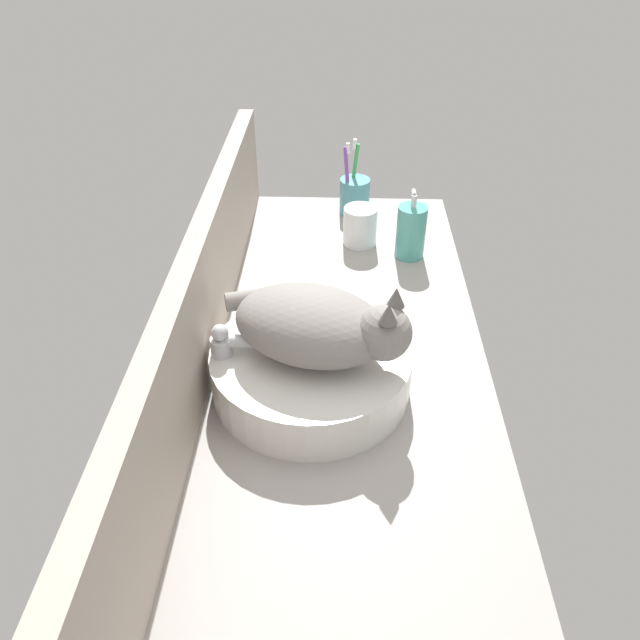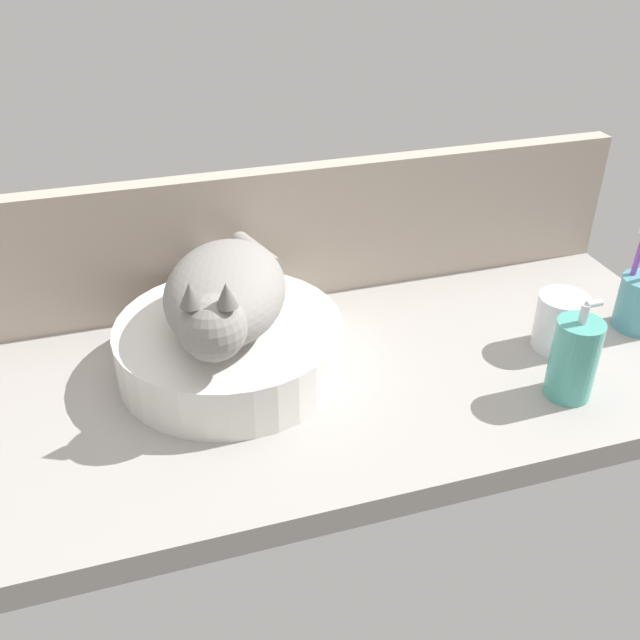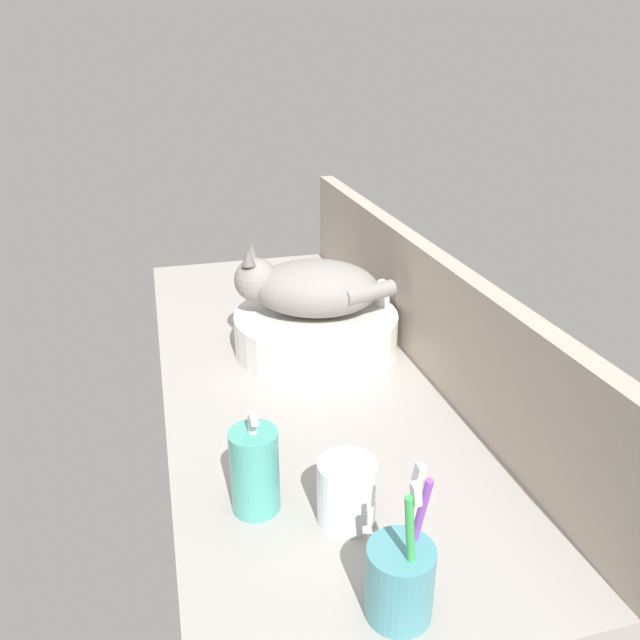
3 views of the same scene
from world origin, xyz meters
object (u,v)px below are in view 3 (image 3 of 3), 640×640
object	(u,v)px
sink_basin	(316,331)
water_glass	(347,495)
faucet	(376,308)
toothbrush_cup	(400,579)
soap_dispenser	(255,470)
cat	(309,287)

from	to	relation	value
sink_basin	water_glass	size ratio (longest dim) A/B	3.73
faucet	water_glass	xyz separation A→B (cm)	(50.98, -22.29, -3.40)
toothbrush_cup	water_glass	xyz separation A→B (cm)	(-15.71, -1.18, -0.91)
sink_basin	soap_dispenser	bearing A→B (deg)	-24.28
sink_basin	cat	world-z (taller)	cat
faucet	soap_dispenser	distance (cm)	56.58
sink_basin	faucet	size ratio (longest dim) A/B	2.45
toothbrush_cup	water_glass	world-z (taller)	toothbrush_cup
faucet	toothbrush_cup	xyz separation A→B (cm)	(66.69, -21.11, -2.49)
soap_dispenser	water_glass	world-z (taller)	soap_dispenser
faucet	water_glass	distance (cm)	55.75
sink_basin	soap_dispenser	size ratio (longest dim) A/B	2.17
sink_basin	water_glass	bearing A→B (deg)	-10.24
faucet	cat	bearing A→B (deg)	-87.75
toothbrush_cup	faucet	bearing A→B (deg)	162.44
cat	faucet	bearing A→B (deg)	92.25
sink_basin	water_glass	distance (cm)	50.88
faucet	toothbrush_cup	bearing A→B (deg)	-17.56
sink_basin	cat	distance (cm)	9.82
water_glass	soap_dispenser	bearing A→B (deg)	-115.63
sink_basin	water_glass	world-z (taller)	water_glass
faucet	soap_dispenser	xyz separation A→B (cm)	(45.64, -33.42, -1.17)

